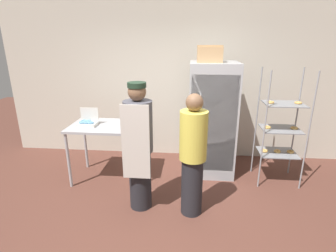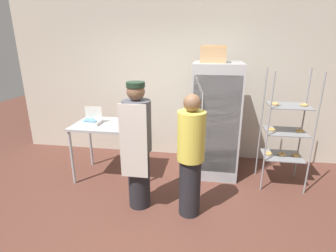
% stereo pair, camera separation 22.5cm
% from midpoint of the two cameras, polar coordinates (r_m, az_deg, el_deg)
% --- Properties ---
extents(ground_plane, '(14.00, 14.00, 0.00)m').
position_cam_midpoint_polar(ground_plane, '(3.44, -3.53, -20.75)').
color(ground_plane, brown).
extents(back_wall, '(6.40, 0.12, 3.06)m').
position_cam_midpoint_polar(back_wall, '(4.93, 0.04, 10.84)').
color(back_wall, beige).
rests_on(back_wall, ground_plane).
extents(refrigerator, '(0.75, 0.76, 1.84)m').
position_cam_midpoint_polar(refrigerator, '(4.33, 8.04, 1.37)').
color(refrigerator, '#ADAFB5').
rests_on(refrigerator, ground_plane).
extents(baking_rack, '(0.64, 0.52, 1.78)m').
position_cam_midpoint_polar(baking_rack, '(4.32, 21.94, -0.67)').
color(baking_rack, '#93969B').
rests_on(baking_rack, ground_plane).
extents(prep_counter, '(1.03, 0.74, 0.91)m').
position_cam_midpoint_polar(prep_counter, '(4.24, -15.14, -1.18)').
color(prep_counter, '#ADAFB5').
rests_on(prep_counter, ground_plane).
extents(donut_box, '(0.28, 0.22, 0.26)m').
position_cam_midpoint_polar(donut_box, '(4.23, -18.60, 0.69)').
color(donut_box, silver).
rests_on(donut_box, prep_counter).
extents(blender_pitcher, '(0.11, 0.11, 0.30)m').
position_cam_midpoint_polar(blender_pitcher, '(4.05, -10.47, 1.89)').
color(blender_pitcher, '#99999E').
rests_on(blender_pitcher, prep_counter).
extents(cardboard_storage_box, '(0.38, 0.36, 0.25)m').
position_cam_midpoint_polar(cardboard_storage_box, '(4.13, 7.45, 15.28)').
color(cardboard_storage_box, tan).
rests_on(cardboard_storage_box, refrigerator).
extents(person_baker, '(0.36, 0.38, 1.69)m').
position_cam_midpoint_polar(person_baker, '(3.36, -8.26, -4.41)').
color(person_baker, '#232328').
rests_on(person_baker, ground_plane).
extents(person_customer, '(0.34, 0.34, 1.58)m').
position_cam_midpoint_polar(person_customer, '(3.24, 3.44, -6.50)').
color(person_customer, '#232328').
rests_on(person_customer, ground_plane).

